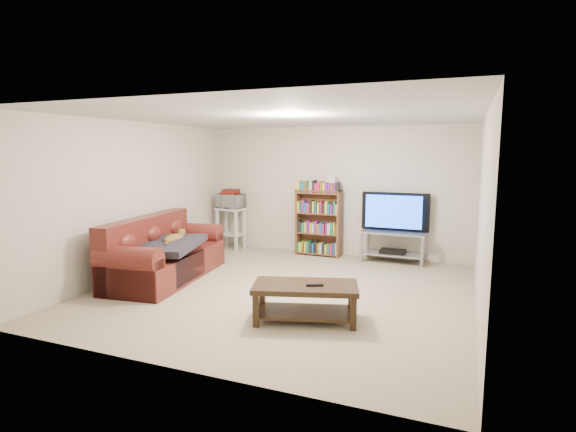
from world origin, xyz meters
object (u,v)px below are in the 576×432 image
at_px(coffee_table, 305,295).
at_px(tv_stand, 393,242).
at_px(bookshelf, 319,222).
at_px(sofa, 162,257).

height_order(coffee_table, tv_stand, tv_stand).
relative_size(tv_stand, bookshelf, 0.89).
bearing_deg(sofa, coffee_table, -24.92).
xyz_separation_m(sofa, tv_stand, (3.14, 2.35, 0.04)).
bearing_deg(tv_stand, coffee_table, -98.40).
xyz_separation_m(coffee_table, tv_stand, (0.50, 3.20, 0.07)).
distance_m(tv_stand, bookshelf, 1.42).
relative_size(sofa, coffee_table, 1.77).
relative_size(sofa, tv_stand, 2.12).
relative_size(sofa, bookshelf, 1.88).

